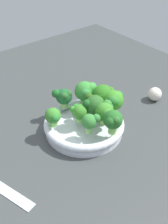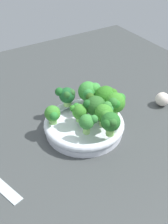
{
  "view_description": "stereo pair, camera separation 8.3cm",
  "coord_description": "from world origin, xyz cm",
  "px_view_note": "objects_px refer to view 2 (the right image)",
  "views": [
    {
      "loc": [
        39.91,
        54.5,
        56.67
      ],
      "look_at": [
        -2.32,
        2.17,
        7.09
      ],
      "focal_mm": 46.99,
      "sensor_mm": 36.0,
      "label": 1
    },
    {
      "loc": [
        33.11,
        59.33,
        56.67
      ],
      "look_at": [
        -2.32,
        2.17,
        7.09
      ],
      "focal_mm": 46.99,
      "sensor_mm": 36.0,
      "label": 2
    }
  ],
  "objects_px": {
    "broccoli_floret_2": "(89,91)",
    "broccoli_floret_7": "(94,106)",
    "broccoli_floret_4": "(79,111)",
    "broccoli_floret_5": "(107,97)",
    "bowl": "(84,126)",
    "garlic_bulb": "(162,99)",
    "broccoli_floret_8": "(115,103)",
    "broccoli_floret_0": "(110,123)",
    "broccoli_floret_6": "(105,113)",
    "broccoli_floret_9": "(89,122)",
    "broccoli_floret_3": "(67,95)",
    "broccoli_floret_1": "(53,114)"
  },
  "relations": [
    {
      "from": "broccoli_floret_2",
      "to": "broccoli_floret_7",
      "type": "relative_size",
      "value": 1.09
    },
    {
      "from": "broccoli_floret_7",
      "to": "broccoli_floret_4",
      "type": "bearing_deg",
      "value": -16.34
    },
    {
      "from": "broccoli_floret_5",
      "to": "bowl",
      "type": "bearing_deg",
      "value": 7.21
    },
    {
      "from": "broccoli_floret_7",
      "to": "garlic_bulb",
      "type": "distance_m",
      "value": 0.27
    },
    {
      "from": "broccoli_floret_8",
      "to": "broccoli_floret_0",
      "type": "bearing_deg",
      "value": 45.16
    },
    {
      "from": "garlic_bulb",
      "to": "broccoli_floret_6",
      "type": "bearing_deg",
      "value": 5.8
    },
    {
      "from": "broccoli_floret_4",
      "to": "broccoli_floret_8",
      "type": "height_order",
      "value": "broccoli_floret_8"
    },
    {
      "from": "broccoli_floret_5",
      "to": "broccoli_floret_9",
      "type": "height_order",
      "value": "broccoli_floret_5"
    },
    {
      "from": "garlic_bulb",
      "to": "broccoli_floret_3",
      "type": "bearing_deg",
      "value": -20.83
    },
    {
      "from": "broccoli_floret_0",
      "to": "broccoli_floret_9",
      "type": "relative_size",
      "value": 1.2
    },
    {
      "from": "broccoli_floret_7",
      "to": "broccoli_floret_9",
      "type": "relative_size",
      "value": 1.21
    },
    {
      "from": "bowl",
      "to": "broccoli_floret_0",
      "type": "distance_m",
      "value": 0.11
    },
    {
      "from": "broccoli_floret_5",
      "to": "broccoli_floret_8",
      "type": "distance_m",
      "value": 0.04
    },
    {
      "from": "broccoli_floret_6",
      "to": "broccoli_floret_8",
      "type": "relative_size",
      "value": 0.9
    },
    {
      "from": "broccoli_floret_6",
      "to": "broccoli_floret_7",
      "type": "height_order",
      "value": "broccoli_floret_7"
    },
    {
      "from": "broccoli_floret_7",
      "to": "garlic_bulb",
      "type": "relative_size",
      "value": 1.52
    },
    {
      "from": "garlic_bulb",
      "to": "broccoli_floret_5",
      "type": "bearing_deg",
      "value": -8.83
    },
    {
      "from": "broccoli_floret_3",
      "to": "broccoli_floret_5",
      "type": "height_order",
      "value": "broccoli_floret_5"
    },
    {
      "from": "broccoli_floret_4",
      "to": "broccoli_floret_1",
      "type": "bearing_deg",
      "value": -20.65
    },
    {
      "from": "bowl",
      "to": "garlic_bulb",
      "type": "relative_size",
      "value": 5.09
    },
    {
      "from": "broccoli_floret_6",
      "to": "broccoli_floret_9",
      "type": "height_order",
      "value": "broccoli_floret_6"
    },
    {
      "from": "broccoli_floret_3",
      "to": "broccoli_floret_2",
      "type": "bearing_deg",
      "value": 153.72
    },
    {
      "from": "broccoli_floret_0",
      "to": "broccoli_floret_1",
      "type": "distance_m",
      "value": 0.17
    },
    {
      "from": "broccoli_floret_4",
      "to": "garlic_bulb",
      "type": "height_order",
      "value": "broccoli_floret_4"
    },
    {
      "from": "broccoli_floret_2",
      "to": "broccoli_floret_8",
      "type": "distance_m",
      "value": 0.09
    },
    {
      "from": "broccoli_floret_5",
      "to": "broccoli_floret_6",
      "type": "bearing_deg",
      "value": 50.78
    },
    {
      "from": "broccoli_floret_5",
      "to": "broccoli_floret_1",
      "type": "bearing_deg",
      "value": -8.71
    },
    {
      "from": "broccoli_floret_1",
      "to": "garlic_bulb",
      "type": "bearing_deg",
      "value": 171.22
    },
    {
      "from": "broccoli_floret_8",
      "to": "broccoli_floret_2",
      "type": "bearing_deg",
      "value": -69.26
    },
    {
      "from": "broccoli_floret_3",
      "to": "broccoli_floret_9",
      "type": "height_order",
      "value": "broccoli_floret_3"
    },
    {
      "from": "broccoli_floret_2",
      "to": "broccoli_floret_7",
      "type": "xyz_separation_m",
      "value": [
        0.02,
        0.06,
        -0.01
      ]
    },
    {
      "from": "broccoli_floret_8",
      "to": "broccoli_floret_4",
      "type": "bearing_deg",
      "value": -19.87
    },
    {
      "from": "bowl",
      "to": "broccoli_floret_4",
      "type": "relative_size",
      "value": 4.44
    },
    {
      "from": "broccoli_floret_1",
      "to": "broccoli_floret_6",
      "type": "xyz_separation_m",
      "value": [
        -0.12,
        0.08,
        0.01
      ]
    },
    {
      "from": "broccoli_floret_4",
      "to": "broccoli_floret_6",
      "type": "distance_m",
      "value": 0.08
    },
    {
      "from": "broccoli_floret_4",
      "to": "broccoli_floret_5",
      "type": "bearing_deg",
      "value": -179.45
    },
    {
      "from": "bowl",
      "to": "broccoli_floret_7",
      "type": "distance_m",
      "value": 0.07
    },
    {
      "from": "bowl",
      "to": "broccoli_floret_0",
      "type": "height_order",
      "value": "broccoli_floret_0"
    },
    {
      "from": "broccoli_floret_3",
      "to": "broccoli_floret_7",
      "type": "distance_m",
      "value": 0.1
    },
    {
      "from": "broccoli_floret_6",
      "to": "bowl",
      "type": "bearing_deg",
      "value": -50.48
    },
    {
      "from": "garlic_bulb",
      "to": "bowl",
      "type": "bearing_deg",
      "value": -4.14
    },
    {
      "from": "broccoli_floret_1",
      "to": "broccoli_floret_5",
      "type": "relative_size",
      "value": 0.72
    },
    {
      "from": "broccoli_floret_1",
      "to": "broccoli_floret_7",
      "type": "distance_m",
      "value": 0.12
    },
    {
      "from": "broccoli_floret_7",
      "to": "garlic_bulb",
      "type": "xyz_separation_m",
      "value": [
        -0.26,
        0.02,
        -0.06
      ]
    },
    {
      "from": "broccoli_floret_8",
      "to": "broccoli_floret_6",
      "type": "bearing_deg",
      "value": 21.99
    },
    {
      "from": "bowl",
      "to": "broccoli_floret_4",
      "type": "distance_m",
      "value": 0.05
    },
    {
      "from": "broccoli_floret_0",
      "to": "broccoli_floret_3",
      "type": "distance_m",
      "value": 0.19
    },
    {
      "from": "broccoli_floret_0",
      "to": "broccoli_floret_5",
      "type": "distance_m",
      "value": 0.12
    },
    {
      "from": "bowl",
      "to": "broccoli_floret_6",
      "type": "bearing_deg",
      "value": 129.52
    },
    {
      "from": "broccoli_floret_3",
      "to": "bowl",
      "type": "bearing_deg",
      "value": 93.06
    }
  ]
}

